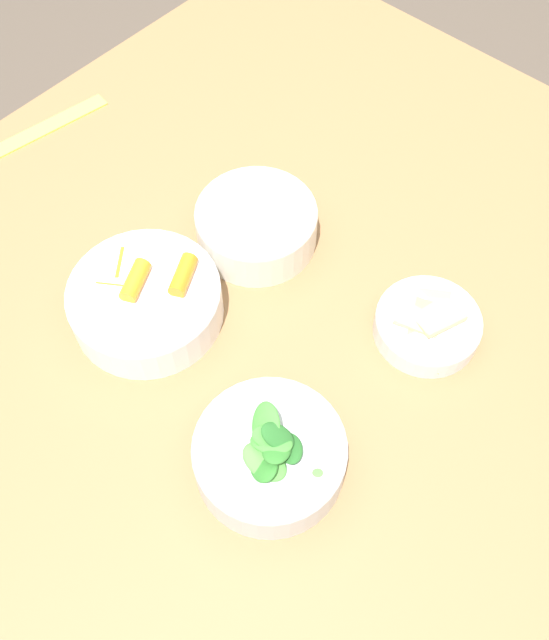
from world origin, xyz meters
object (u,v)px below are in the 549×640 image
(bowl_beans_hotdog, at_px, (257,226))
(bowl_greens, at_px, (270,455))
(bowl_cookies, at_px, (428,324))
(bowl_carrots, at_px, (145,300))
(ruler, at_px, (34,134))

(bowl_beans_hotdog, bearing_deg, bowl_greens, -134.89)
(bowl_greens, xyz_separation_m, bowl_cookies, (0.27, -0.03, -0.01))
(bowl_carrots, distance_m, bowl_cookies, 0.37)
(bowl_greens, distance_m, bowl_beans_hotdog, 0.34)
(bowl_carrots, height_order, bowl_cookies, bowl_carrots)
(bowl_carrots, relative_size, bowl_beans_hotdog, 1.18)
(bowl_cookies, distance_m, ruler, 0.68)
(bowl_greens, distance_m, ruler, 0.66)
(bowl_carrots, distance_m, ruler, 0.40)
(bowl_carrots, bearing_deg, bowl_beans_hotdog, -6.99)
(bowl_carrots, distance_m, bowl_greens, 0.27)
(bowl_carrots, relative_size, ruler, 0.78)
(bowl_beans_hotdog, distance_m, ruler, 0.41)
(ruler, bearing_deg, bowl_beans_hotdog, -78.89)
(bowl_greens, height_order, bowl_beans_hotdog, bowl_greens)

